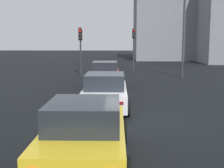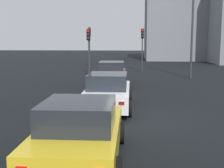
% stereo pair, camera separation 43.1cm
% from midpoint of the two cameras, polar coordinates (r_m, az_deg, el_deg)
% --- Properties ---
extents(ground_plane, '(160.00, 160.00, 0.20)m').
position_cam_midpoint_polar(ground_plane, '(11.43, 6.47, -7.06)').
color(ground_plane, black).
extents(car_red_right_lead, '(4.37, 2.12, 1.59)m').
position_cam_midpoint_polar(car_red_right_lead, '(19.47, 0.56, 1.96)').
color(car_red_right_lead, maroon).
rests_on(car_red_right_lead, ground_plane).
extents(car_white_right_second, '(4.49, 2.08, 1.56)m').
position_cam_midpoint_polar(car_white_right_second, '(12.71, 0.20, -1.51)').
color(car_white_right_second, silver).
rests_on(car_white_right_second, ground_plane).
extents(car_yellow_right_third, '(4.28, 2.14, 1.53)m').
position_cam_midpoint_polar(car_yellow_right_third, '(7.24, -4.51, -9.26)').
color(car_yellow_right_third, gold).
rests_on(car_yellow_right_third, ground_plane).
extents(traffic_light_near_left, '(0.32, 0.30, 4.34)m').
position_cam_midpoint_polar(traffic_light_near_left, '(32.08, -4.01, 8.65)').
color(traffic_light_near_left, '#2D2D30').
rests_on(traffic_light_near_left, ground_plane).
extents(traffic_light_near_right, '(0.33, 0.31, 3.86)m').
position_cam_midpoint_polar(traffic_light_near_right, '(24.59, -4.06, 7.98)').
color(traffic_light_near_right, '#2D2D30').
rests_on(traffic_light_near_right, ground_plane).
extents(traffic_light_far_left, '(0.32, 0.29, 4.05)m').
position_cam_midpoint_polar(traffic_light_far_left, '(27.81, 6.34, 8.26)').
color(traffic_light_far_left, '#2D2D30').
rests_on(traffic_light_far_left, ground_plane).
extents(street_lamp_kerbside, '(0.56, 0.36, 9.03)m').
position_cam_midpoint_polar(street_lamp_kerbside, '(23.80, 15.90, 13.50)').
color(street_lamp_kerbside, '#2D2D30').
rests_on(street_lamp_kerbside, ground_plane).
extents(building_facade_center, '(11.38, 9.06, 10.00)m').
position_cam_midpoint_polar(building_facade_center, '(48.84, 12.17, 10.59)').
color(building_facade_center, slate).
rests_on(building_facade_center, ground_plane).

